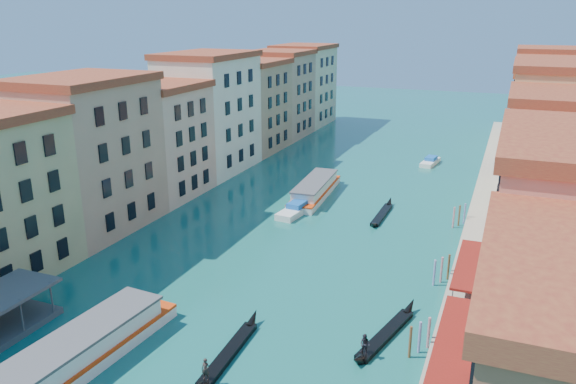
# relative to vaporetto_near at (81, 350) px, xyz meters

# --- Properties ---
(left_bank_palazzos) EXTENTS (12.80, 128.40, 21.00)m
(left_bank_palazzos) POSITION_rel_vaporetto_near_xyz_m (-20.00, 50.61, 8.41)
(left_bank_palazzos) COLOR #C9B28F
(left_bank_palazzos) RESTS_ON ground
(right_bank_palazzos) EXTENTS (12.80, 128.40, 21.00)m
(right_bank_palazzos) POSITION_rel_vaporetto_near_xyz_m (36.00, 50.93, 8.45)
(right_bank_palazzos) COLOR #9A4A2F
(right_bank_palazzos) RESTS_ON ground
(quay) EXTENTS (4.00, 140.00, 1.00)m
(quay) POSITION_rel_vaporetto_near_xyz_m (28.00, 50.93, -0.80)
(quay) COLOR #A89D87
(quay) RESTS_ON ground
(restaurant_awnings) EXTENTS (3.20, 44.55, 3.12)m
(restaurant_awnings) POSITION_rel_vaporetto_near_xyz_m (28.19, 8.93, 1.69)
(restaurant_awnings) COLOR maroon
(restaurant_awnings) RESTS_ON ground
(mooring_poles_right) EXTENTS (1.44, 54.24, 3.20)m
(mooring_poles_right) POSITION_rel_vaporetto_near_xyz_m (25.10, 14.73, 0.00)
(mooring_poles_right) COLOR brown
(mooring_poles_right) RESTS_ON ground
(vaporetto_near) EXTENTS (5.82, 19.63, 2.88)m
(vaporetto_near) POSITION_rel_vaporetto_near_xyz_m (0.00, 0.00, 0.00)
(vaporetto_near) COLOR white
(vaporetto_near) RESTS_ON ground
(vaporetto_far) EXTENTS (5.14, 17.85, 2.62)m
(vaporetto_far) POSITION_rel_vaporetto_near_xyz_m (2.89, 48.88, -0.12)
(vaporetto_far) COLOR white
(vaporetto_far) RESTS_ON ground
(gondola_fore) EXTENTS (1.56, 12.53, 2.50)m
(gondola_fore) POSITION_rel_vaporetto_near_xyz_m (10.47, 5.49, -0.88)
(gondola_fore) COLOR black
(gondola_fore) RESTS_ON ground
(gondola_right) EXTENTS (3.81, 12.29, 2.48)m
(gondola_right) POSITION_rel_vaporetto_near_xyz_m (21.94, 13.01, -0.82)
(gondola_right) COLOR black
(gondola_right) RESTS_ON ground
(gondola_far) EXTENTS (1.17, 11.95, 1.70)m
(gondola_far) POSITION_rel_vaporetto_near_xyz_m (14.67, 44.06, -0.95)
(gondola_far) COLOR black
(gondola_far) RESTS_ON ground
(motorboat_mid) EXTENTS (3.42, 8.16, 1.64)m
(motorboat_mid) POSITION_rel_vaporetto_near_xyz_m (3.03, 40.41, -0.66)
(motorboat_mid) COLOR white
(motorboat_mid) RESTS_ON ground
(motorboat_far) EXTENTS (3.05, 7.05, 1.41)m
(motorboat_far) POSITION_rel_vaporetto_near_xyz_m (16.73, 75.66, -0.75)
(motorboat_far) COLOR white
(motorboat_far) RESTS_ON ground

